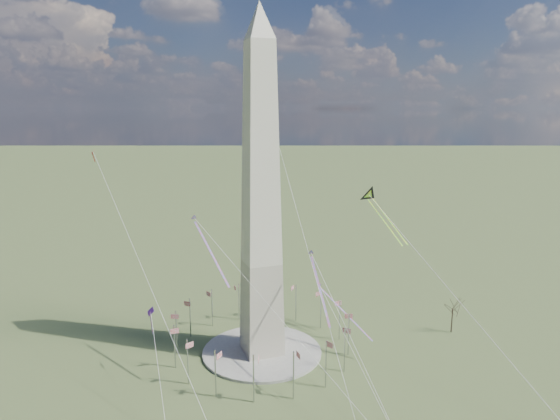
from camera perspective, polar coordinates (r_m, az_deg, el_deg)
name	(u,v)px	position (r m, az deg, el deg)	size (l,w,h in m)	color
ground	(262,353)	(157.54, -2.07, -15.99)	(2000.00, 2000.00, 0.00)	#475B2D
plaza	(262,351)	(157.35, -2.07, -15.86)	(36.00, 36.00, 0.80)	#A3A195
washington_monument	(261,197)	(141.93, -2.21, 1.46)	(15.56, 15.56, 100.00)	beige
flagpole_ring	(262,330)	(154.31, -2.09, -13.59)	(54.40, 54.40, 13.00)	#B1B3B7
tree_near	(453,308)	(176.11, 19.14, -10.55)	(6.81, 6.81, 11.91)	#403226
kite_delta_black	(371,198)	(167.53, 10.36, 1.38)	(8.31, 20.14, 16.44)	black
kite_diamond_purple	(151,315)	(143.75, -14.54, -11.51)	(1.66, 2.78, 8.53)	#481A78
kite_streamer_left	(317,278)	(135.70, 4.26, -7.72)	(4.78, 20.81, 14.36)	red
kite_streamer_mid	(205,241)	(135.61, -8.52, -3.52)	(5.96, 21.54, 14.96)	red
kite_streamer_right	(338,305)	(155.14, 6.66, -10.75)	(10.83, 17.70, 13.54)	red
kite_small_red	(93,153)	(168.98, -20.57, 6.10)	(1.28, 1.90, 4.04)	red
kite_small_white	(260,79)	(184.91, -2.32, 14.75)	(1.50, 1.33, 3.99)	white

